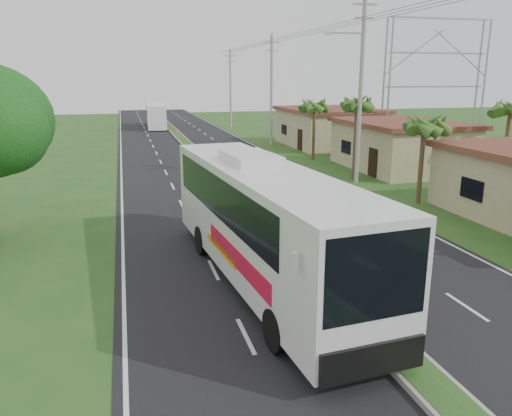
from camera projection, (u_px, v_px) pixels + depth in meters
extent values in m
plane|color=#22501D|center=(363.00, 321.00, 14.49)|extent=(180.00, 180.00, 0.00)
cube|color=black|center=(226.00, 183.00, 33.18)|extent=(14.00, 160.00, 0.02)
cube|color=gray|center=(226.00, 182.00, 33.16)|extent=(1.20, 160.00, 0.17)
cube|color=#22501D|center=(226.00, 181.00, 33.14)|extent=(0.95, 160.00, 0.02)
cube|color=silver|center=(122.00, 189.00, 31.52)|extent=(0.12, 160.00, 0.01)
cube|color=silver|center=(320.00, 179.00, 34.85)|extent=(0.12, 160.00, 0.01)
cube|color=tan|center=(400.00, 147.00, 38.10)|extent=(7.00, 10.00, 3.35)
cube|color=#58241F|center=(401.00, 123.00, 37.63)|extent=(7.60, 10.60, 0.32)
cube|color=tan|center=(328.00, 129.00, 51.17)|extent=(8.00, 11.00, 3.50)
cube|color=#58241F|center=(329.00, 110.00, 50.68)|extent=(8.60, 11.60, 0.32)
cylinder|color=#473321|center=(421.00, 163.00, 27.45)|extent=(0.26, 0.26, 4.60)
cylinder|color=#473321|center=(355.00, 141.00, 33.75)|extent=(0.26, 0.26, 5.40)
cylinder|color=#473321|center=(314.00, 131.00, 42.36)|extent=(0.26, 0.26, 4.80)
cylinder|color=#473321|center=(506.00, 145.00, 32.19)|extent=(0.26, 0.26, 5.20)
sphere|color=#114011|center=(3.00, 130.00, 18.98)|extent=(3.40, 3.40, 3.40)
cylinder|color=gray|center=(361.00, 91.00, 31.90)|extent=(0.28, 0.28, 12.00)
cube|color=gray|center=(365.00, 4.00, 30.57)|extent=(1.60, 0.12, 0.12)
cube|color=gray|center=(364.00, 18.00, 30.78)|extent=(1.20, 0.10, 0.10)
cube|color=gray|center=(346.00, 33.00, 30.71)|extent=(2.40, 0.10, 0.10)
cylinder|color=gray|center=(271.00, 91.00, 50.72)|extent=(0.28, 0.28, 11.00)
cube|color=gray|center=(272.00, 42.00, 49.52)|extent=(1.60, 0.12, 0.12)
cube|color=gray|center=(272.00, 51.00, 49.73)|extent=(1.20, 0.10, 0.10)
cylinder|color=gray|center=(230.00, 89.00, 69.48)|extent=(0.28, 0.28, 10.50)
cube|color=gray|center=(230.00, 56.00, 68.35)|extent=(1.60, 0.12, 0.12)
cube|color=gray|center=(230.00, 62.00, 68.55)|extent=(1.20, 0.10, 0.10)
cylinder|color=gray|center=(389.00, 87.00, 44.76)|extent=(0.18, 0.18, 12.00)
cylinder|color=gray|center=(484.00, 87.00, 47.24)|extent=(0.18, 0.18, 12.00)
cylinder|color=gray|center=(384.00, 87.00, 45.69)|extent=(0.18, 0.18, 12.00)
cylinder|color=gray|center=(477.00, 86.00, 48.17)|extent=(0.18, 0.18, 12.00)
cube|color=gray|center=(435.00, 87.00, 46.46)|extent=(10.00, 0.14, 0.14)
cube|color=gray|center=(438.00, 53.00, 45.70)|extent=(10.00, 0.14, 0.14)
cube|color=gray|center=(441.00, 18.00, 44.94)|extent=(10.00, 0.14, 0.14)
cube|color=silver|center=(264.00, 220.00, 16.61)|extent=(3.98, 13.52, 3.50)
cube|color=black|center=(257.00, 193.00, 17.02)|extent=(3.79, 10.87, 1.40)
cube|color=black|center=(376.00, 277.00, 10.47)|extent=(2.50, 0.37, 1.96)
cube|color=red|center=(279.00, 253.00, 15.57)|extent=(3.34, 6.01, 0.61)
cube|color=orange|center=(260.00, 245.00, 17.16)|extent=(3.12, 3.57, 0.28)
cube|color=silver|center=(250.00, 158.00, 17.33)|extent=(1.79, 2.80, 0.31)
cylinder|color=black|center=(276.00, 330.00, 12.78)|extent=(0.46, 1.18, 1.15)
cylinder|color=black|center=(361.00, 315.00, 13.62)|extent=(0.46, 1.18, 1.15)
cylinder|color=black|center=(202.00, 240.00, 19.84)|extent=(0.46, 1.18, 1.15)
cylinder|color=black|center=(261.00, 234.00, 20.67)|extent=(0.46, 1.18, 1.15)
cube|color=white|center=(156.00, 115.00, 69.46)|extent=(2.84, 11.17, 3.08)
cube|color=black|center=(156.00, 109.00, 69.68)|extent=(2.78, 8.28, 1.05)
cube|color=#CD6A14|center=(156.00, 120.00, 68.70)|extent=(2.66, 5.39, 0.34)
cylinder|color=black|center=(149.00, 128.00, 65.22)|extent=(0.33, 0.94, 0.93)
cylinder|color=black|center=(166.00, 127.00, 65.67)|extent=(0.33, 0.94, 0.93)
cylinder|color=black|center=(148.00, 122.00, 73.41)|extent=(0.33, 0.94, 0.93)
cylinder|color=black|center=(163.00, 122.00, 73.86)|extent=(0.33, 0.94, 0.93)
imported|color=black|center=(252.00, 250.00, 18.64)|extent=(2.05, 1.20, 1.19)
imported|color=maroon|center=(252.00, 230.00, 18.44)|extent=(0.71, 0.58, 1.67)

